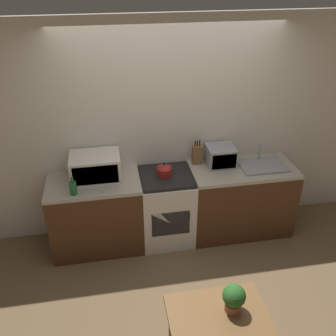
% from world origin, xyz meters
% --- Properties ---
extents(ground_plane, '(16.00, 16.00, 0.00)m').
position_xyz_m(ground_plane, '(0.00, 0.00, 0.00)').
color(ground_plane, brown).
extents(wall_back, '(10.00, 0.06, 2.60)m').
position_xyz_m(wall_back, '(0.00, 1.07, 1.30)').
color(wall_back, silver).
rests_on(wall_back, ground_plane).
extents(counter_left_run, '(1.05, 0.62, 0.90)m').
position_xyz_m(counter_left_run, '(-0.93, 0.73, 0.45)').
color(counter_left_run, '#4C2D19').
rests_on(counter_left_run, ground_plane).
extents(counter_right_run, '(1.25, 0.62, 0.90)m').
position_xyz_m(counter_right_run, '(0.83, 0.73, 0.45)').
color(counter_right_run, '#4C2D19').
rests_on(counter_right_run, ground_plane).
extents(stove_range, '(0.62, 0.62, 0.90)m').
position_xyz_m(stove_range, '(-0.10, 0.73, 0.45)').
color(stove_range, silver).
rests_on(stove_range, ground_plane).
extents(kettle, '(0.17, 0.17, 0.17)m').
position_xyz_m(kettle, '(-0.12, 0.73, 0.97)').
color(kettle, maroon).
rests_on(kettle, stove_range).
extents(microwave, '(0.55, 0.40, 0.28)m').
position_xyz_m(microwave, '(-0.89, 0.82, 1.04)').
color(microwave, silver).
rests_on(microwave, counter_left_run).
extents(bottle, '(0.07, 0.07, 0.21)m').
position_xyz_m(bottle, '(-1.13, 0.52, 0.98)').
color(bottle, '#1E662D').
rests_on(bottle, counter_left_run).
extents(knife_block, '(0.11, 0.08, 0.31)m').
position_xyz_m(knife_block, '(0.31, 0.93, 1.02)').
color(knife_block, brown).
rests_on(knife_block, counter_right_run).
extents(toaster_oven, '(0.33, 0.31, 0.24)m').
position_xyz_m(toaster_oven, '(0.58, 0.86, 1.02)').
color(toaster_oven, '#999BA0').
rests_on(toaster_oven, counter_right_run).
extents(sink_basin, '(0.55, 0.39, 0.24)m').
position_xyz_m(sink_basin, '(1.07, 0.73, 0.91)').
color(sink_basin, '#999BA0').
rests_on(sink_basin, counter_right_run).
extents(dining_table, '(0.76, 0.65, 0.77)m').
position_xyz_m(dining_table, '(-0.03, -1.18, 0.65)').
color(dining_table, brown).
rests_on(dining_table, ground_plane).
extents(potted_plant, '(0.18, 0.18, 0.24)m').
position_xyz_m(potted_plant, '(0.09, -1.09, 0.90)').
color(potted_plant, '#9E5B3D').
rests_on(potted_plant, dining_table).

